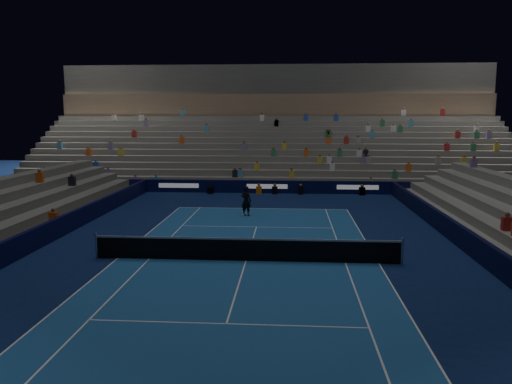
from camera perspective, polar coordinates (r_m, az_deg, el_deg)
The scene contains 9 objects.
ground at distance 21.01m, azimuth -1.15°, elevation -7.89°, with size 90.00×90.00×0.00m, color #0B1A45.
court_surface at distance 21.01m, azimuth -1.15°, elevation -7.88°, with size 10.97×23.77×0.01m, color #194E8E.
sponsor_barrier_far at distance 38.98m, azimuth 1.28°, elevation 0.60°, with size 44.00×0.25×1.00m, color #080B32.
sponsor_barrier_east at distance 22.24m, azimuth 24.77°, elevation -6.44°, with size 0.25×37.00×1.00m, color black.
sponsor_barrier_west at distance 23.77m, azimuth -25.25°, elevation -5.53°, with size 0.25×37.00×1.00m, color black.
grandstand_main at distance 48.06m, azimuth 1.83°, elevation 5.59°, with size 44.00×15.20×11.20m.
tennis_net at distance 20.87m, azimuth -1.16°, elevation -6.57°, with size 12.90×0.10×1.10m.
tennis_player at distance 30.09m, azimuth -1.14°, elevation -1.02°, with size 0.67×0.44×1.83m, color black.
broadcast_camera at distance 38.93m, azimuth -5.23°, elevation 0.25°, with size 0.46×0.89×0.56m.
Camera 1 is at (1.82, -20.05, 6.01)m, focal length 34.93 mm.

